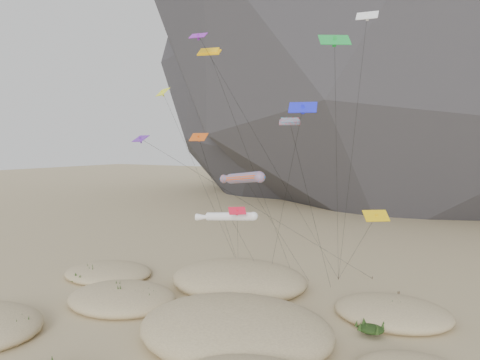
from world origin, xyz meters
name	(u,v)px	position (x,y,z in m)	size (l,w,h in m)	color
ground	(175,349)	(0.00, 0.00, 0.00)	(500.00, 500.00, 0.00)	#CCB789
dunes	(202,319)	(-0.64, 4.91, 0.74)	(48.27, 40.36, 4.05)	#CCB789
dune_grass	(200,325)	(0.13, 3.39, 0.85)	(40.30, 27.17, 1.47)	black
kite_stakes	(315,278)	(2.82, 24.16, 0.15)	(21.73, 5.67, 0.30)	#3F2D1E
rainbow_tube_kite	(243,178)	(0.47, 10.41, 13.25)	(6.68, 14.71, 14.07)	#FF591A
white_tube_kite	(227,217)	(0.62, 7.25, 9.88)	(7.94, 16.75, 10.52)	white
orange_parafoil	(211,56)	(-4.42, 12.25, 25.67)	(4.32, 15.36, 26.52)	yellow
multi_parafoil	(291,125)	(5.66, 9.97, 18.24)	(2.04, 13.02, 18.94)	red
delta_kites	(265,109)	(2.45, 11.16, 19.88)	(28.09, 22.82, 29.34)	#5F1DA9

